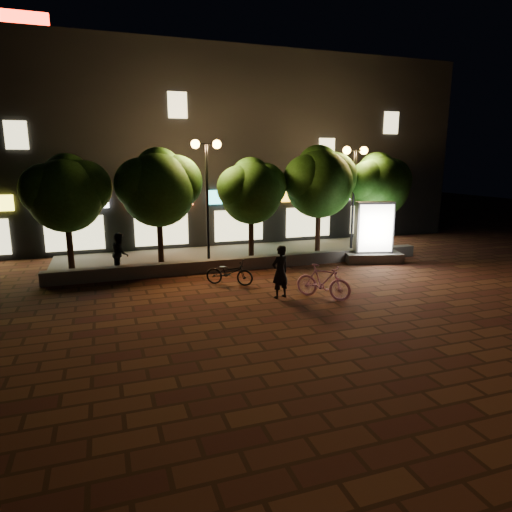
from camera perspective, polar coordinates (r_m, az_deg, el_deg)
name	(u,v)px	position (r m, az deg, el deg)	size (l,w,h in m)	color
ground	(288,296)	(14.91, 4.13, -5.10)	(80.00, 80.00, 0.00)	brown
retaining_wall	(250,263)	(18.46, -0.72, -0.87)	(16.00, 0.45, 0.50)	#5F5D58
sidewalk	(234,256)	(20.84, -2.87, 0.04)	(16.00, 5.00, 0.08)	#5F5D58
building_block	(202,150)	(26.67, -7.00, 13.34)	(28.00, 8.12, 11.30)	black
tree_far_left	(67,191)	(18.62, -23.23, 7.74)	(3.36, 2.80, 4.63)	black
tree_left	(159,185)	(18.69, -12.40, 8.91)	(3.60, 3.00, 4.89)	black
tree_mid	(252,189)	(19.58, -0.55, 8.66)	(3.24, 2.70, 4.50)	black
tree_right	(320,180)	(20.85, 8.22, 9.72)	(3.72, 3.10, 5.07)	black
tree_far_right	(379,183)	(22.49, 15.57, 9.07)	(3.48, 2.90, 4.76)	black
street_lamp_left	(207,170)	(18.74, -6.36, 10.91)	(1.26, 0.36, 5.18)	black
street_lamp_right	(354,172)	(21.41, 12.56, 10.49)	(1.26, 0.36, 4.98)	black
ad_kiosk	(373,238)	(20.29, 14.87, 2.29)	(2.70, 1.81, 2.67)	#5F5D58
scooter_pink	(323,282)	(14.60, 8.66, -3.28)	(0.53, 1.87, 1.13)	#F098D7
rider	(280,272)	(14.43, 3.14, -2.05)	(0.64, 0.42, 1.76)	black
scooter_parked	(229,272)	(16.04, -3.44, -2.13)	(0.61, 1.75, 0.92)	black
pedestrian	(120,253)	(17.97, -17.11, 0.32)	(0.79, 0.62, 1.63)	black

